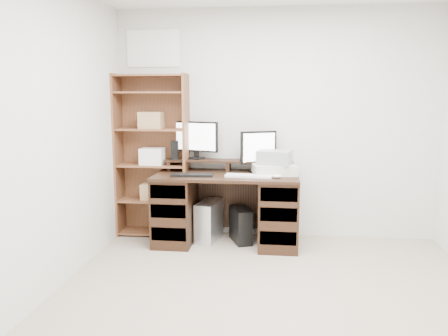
% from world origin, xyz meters
% --- Properties ---
extents(room, '(3.54, 4.04, 2.54)m').
position_xyz_m(room, '(-0.00, 0.00, 1.25)').
color(room, tan).
rests_on(room, ground).
extents(desk, '(1.50, 0.70, 0.75)m').
position_xyz_m(desk, '(-0.50, 1.64, 0.39)').
color(desk, black).
rests_on(desk, ground).
extents(riser_shelf, '(1.40, 0.22, 0.12)m').
position_xyz_m(riser_shelf, '(-0.50, 1.85, 0.84)').
color(riser_shelf, black).
rests_on(riser_shelf, desk).
extents(monitor_wide, '(0.51, 0.20, 0.41)m').
position_xyz_m(monitor_wide, '(-0.87, 1.91, 1.10)').
color(monitor_wide, black).
rests_on(monitor_wide, riser_shelf).
extents(monitor_small, '(0.38, 0.23, 0.44)m').
position_xyz_m(monitor_small, '(-0.17, 1.82, 0.99)').
color(monitor_small, black).
rests_on(monitor_small, desk).
extents(speaker, '(0.09, 0.09, 0.21)m').
position_xyz_m(speaker, '(-1.10, 1.84, 0.97)').
color(speaker, black).
rests_on(speaker, riser_shelf).
extents(keyboard_black, '(0.44, 0.18, 0.02)m').
position_xyz_m(keyboard_black, '(-0.84, 1.49, 0.76)').
color(keyboard_black, black).
rests_on(keyboard_black, desk).
extents(keyboard_white, '(0.49, 0.19, 0.02)m').
position_xyz_m(keyboard_white, '(-0.26, 1.51, 0.76)').
color(keyboard_white, white).
rests_on(keyboard_white, desk).
extents(mouse, '(0.10, 0.08, 0.04)m').
position_xyz_m(mouse, '(0.03, 1.47, 0.77)').
color(mouse, white).
rests_on(mouse, desk).
extents(printer, '(0.49, 0.41, 0.11)m').
position_xyz_m(printer, '(-0.00, 1.67, 0.80)').
color(printer, beige).
rests_on(printer, desk).
extents(basket, '(0.38, 0.31, 0.14)m').
position_xyz_m(basket, '(-0.00, 1.67, 0.93)').
color(basket, gray).
rests_on(basket, printer).
extents(tower_silver, '(0.27, 0.46, 0.43)m').
position_xyz_m(tower_silver, '(-0.70, 1.70, 0.22)').
color(tower_silver, silver).
rests_on(tower_silver, ground).
extents(tower_black, '(0.28, 0.40, 0.37)m').
position_xyz_m(tower_black, '(-0.35, 1.69, 0.19)').
color(tower_black, black).
rests_on(tower_black, ground).
extents(bookshelf, '(0.80, 0.30, 1.80)m').
position_xyz_m(bookshelf, '(-1.35, 1.86, 0.92)').
color(bookshelf, brown).
rests_on(bookshelf, ground).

